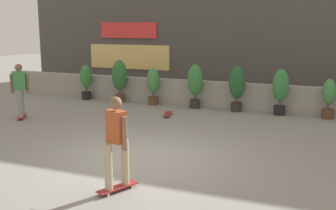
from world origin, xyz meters
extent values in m
plane|color=gray|center=(0.00, 0.00, 0.00)|extent=(48.00, 48.00, 0.00)
cube|color=gray|center=(0.00, 6.00, 0.45)|extent=(18.00, 0.40, 0.90)
cube|color=#4C4947|center=(0.00, 10.00, 3.25)|extent=(20.00, 2.00, 6.50)
cube|color=#F23333|center=(-4.99, 8.96, 2.60)|extent=(2.80, 0.08, 0.70)
cube|color=#F2CC72|center=(-4.99, 8.97, 1.40)|extent=(4.00, 0.06, 1.10)
cylinder|color=black|center=(-5.09, 5.55, 0.15)|extent=(0.36, 0.36, 0.30)
cylinder|color=brown|center=(-5.09, 5.55, 0.38)|extent=(0.06, 0.06, 0.15)
ellipsoid|color=#387F3D|center=(-5.09, 5.55, 0.90)|extent=(0.44, 0.44, 0.90)
cylinder|color=brown|center=(-3.61, 5.55, 0.15)|extent=(0.36, 0.36, 0.30)
cylinder|color=brown|center=(-3.61, 5.55, 0.38)|extent=(0.06, 0.06, 0.15)
ellipsoid|color=#2D6B33|center=(-3.61, 5.55, 1.02)|extent=(0.55, 0.55, 1.13)
cylinder|color=brown|center=(-2.24, 5.55, 0.15)|extent=(0.36, 0.36, 0.30)
cylinder|color=brown|center=(-2.24, 5.55, 0.38)|extent=(0.06, 0.06, 0.15)
ellipsoid|color=#428C47|center=(-2.24, 5.55, 0.90)|extent=(0.44, 0.44, 0.91)
cylinder|color=#2D2823|center=(-0.64, 5.55, 0.15)|extent=(0.36, 0.36, 0.30)
cylinder|color=brown|center=(-0.64, 5.55, 0.38)|extent=(0.06, 0.06, 0.15)
ellipsoid|color=#387F3D|center=(-0.64, 5.55, 0.99)|extent=(0.53, 0.53, 1.08)
cylinder|color=#2D2823|center=(0.82, 5.55, 0.15)|extent=(0.36, 0.36, 0.30)
cylinder|color=brown|center=(0.82, 5.55, 0.38)|extent=(0.06, 0.06, 0.15)
ellipsoid|color=#235B2D|center=(0.82, 5.55, 0.99)|extent=(0.52, 0.52, 1.07)
cylinder|color=black|center=(2.24, 5.55, 0.15)|extent=(0.36, 0.36, 0.30)
cylinder|color=brown|center=(2.24, 5.55, 0.38)|extent=(0.06, 0.06, 0.15)
ellipsoid|color=#387F3D|center=(2.24, 5.55, 0.97)|extent=(0.51, 0.51, 1.04)
cylinder|color=brown|center=(3.70, 5.55, 0.15)|extent=(0.36, 0.36, 0.30)
cylinder|color=brown|center=(3.70, 5.55, 0.38)|extent=(0.06, 0.06, 0.15)
ellipsoid|color=#428C47|center=(3.70, 5.55, 0.85)|extent=(0.39, 0.39, 0.80)
cube|color=maroon|center=(-5.16, 2.03, 0.07)|extent=(0.61, 0.78, 0.02)
cylinder|color=silver|center=(-5.37, 2.20, 0.03)|extent=(0.06, 0.06, 0.06)
cylinder|color=silver|center=(-5.23, 2.29, 0.03)|extent=(0.06, 0.06, 0.06)
cylinder|color=silver|center=(-5.08, 1.77, 0.03)|extent=(0.06, 0.06, 0.06)
cylinder|color=silver|center=(-4.95, 1.86, 0.03)|extent=(0.06, 0.06, 0.06)
cylinder|color=gray|center=(-5.26, 2.18, 0.49)|extent=(0.14, 0.14, 0.82)
cylinder|color=gray|center=(-5.06, 1.88, 0.49)|extent=(0.14, 0.14, 0.82)
cube|color=#3F8C4C|center=(-5.16, 2.03, 1.18)|extent=(0.41, 0.36, 0.56)
sphere|color=brown|center=(-5.16, 2.03, 1.59)|extent=(0.22, 0.22, 0.22)
cylinder|color=brown|center=(-5.36, 1.90, 1.10)|extent=(0.09, 0.09, 0.58)
cylinder|color=brown|center=(-4.96, 2.16, 1.10)|extent=(0.09, 0.09, 0.58)
cube|color=maroon|center=(0.41, -1.88, 0.07)|extent=(0.51, 0.81, 0.02)
cylinder|color=silver|center=(0.45, -1.61, 0.03)|extent=(0.05, 0.06, 0.06)
cylinder|color=silver|center=(0.59, -1.67, 0.03)|extent=(0.05, 0.06, 0.06)
cylinder|color=silver|center=(0.24, -2.08, 0.03)|extent=(0.05, 0.06, 0.06)
cylinder|color=silver|center=(0.38, -2.15, 0.03)|extent=(0.05, 0.06, 0.06)
cylinder|color=tan|center=(0.49, -1.71, 0.49)|extent=(0.14, 0.14, 0.82)
cylinder|color=tan|center=(0.34, -2.04, 0.49)|extent=(0.14, 0.14, 0.82)
cube|color=#B24C26|center=(0.41, -1.88, 1.18)|extent=(0.41, 0.33, 0.56)
sphere|color=brown|center=(0.41, -1.88, 1.59)|extent=(0.22, 0.22, 0.22)
cylinder|color=brown|center=(0.20, -1.78, 1.10)|extent=(0.09, 0.09, 0.58)
cylinder|color=brown|center=(0.63, -1.97, 1.10)|extent=(0.09, 0.09, 0.58)
cube|color=maroon|center=(-1.05, 4.06, 0.07)|extent=(0.38, 0.82, 0.02)
cylinder|color=silver|center=(-0.91, 3.83, 0.03)|extent=(0.04, 0.06, 0.06)
cylinder|color=silver|center=(-1.07, 3.79, 0.03)|extent=(0.04, 0.06, 0.06)
cylinder|color=silver|center=(-1.04, 4.33, 0.03)|extent=(0.04, 0.06, 0.06)
cylinder|color=silver|center=(-1.19, 4.30, 0.03)|extent=(0.04, 0.06, 0.06)
camera|label=1|loc=(3.85, -7.92, 2.92)|focal=44.21mm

